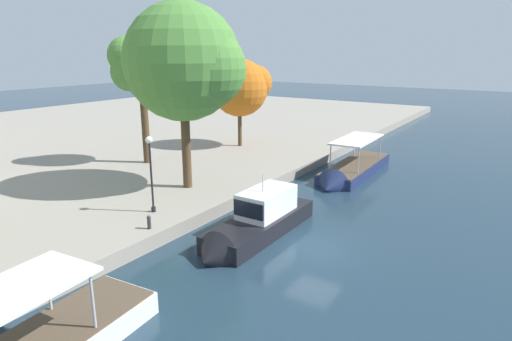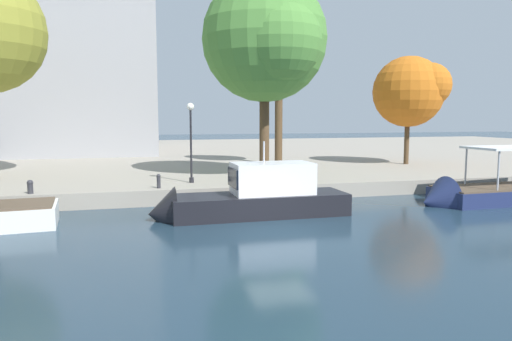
# 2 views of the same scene
# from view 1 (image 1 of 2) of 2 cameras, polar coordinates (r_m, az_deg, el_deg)

# --- Properties ---
(ground_plane) EXTENTS (220.00, 220.00, 0.00)m
(ground_plane) POSITION_cam_1_polar(r_m,az_deg,el_deg) (23.64, 7.70, -10.12)
(ground_plane) COLOR #1E3342
(motor_yacht_1) EXTENTS (9.27, 2.53, 4.36)m
(motor_yacht_1) POSITION_cam_1_polar(r_m,az_deg,el_deg) (24.57, -0.03, -7.14)
(motor_yacht_1) COLOR black
(motor_yacht_1) RESTS_ON ground_plane
(tour_boat_2) EXTENTS (11.69, 3.23, 4.13)m
(tour_boat_2) POSITION_cam_1_polar(r_m,az_deg,el_deg) (37.15, 12.31, -0.20)
(tour_boat_2) COLOR navy
(tour_boat_2) RESTS_ON ground_plane
(mooring_bollard_0) EXTENTS (0.30, 0.30, 0.69)m
(mooring_bollard_0) POSITION_cam_1_polar(r_m,az_deg,el_deg) (20.80, -26.27, -11.71)
(mooring_bollard_0) COLOR #2D2D33
(mooring_bollard_0) RESTS_ON dock_promenade
(mooring_bollard_1) EXTENTS (0.22, 0.22, 0.77)m
(mooring_bollard_1) POSITION_cam_1_polar(r_m,az_deg,el_deg) (24.28, -13.84, -6.52)
(mooring_bollard_1) COLOR #2D2D33
(mooring_bollard_1) RESTS_ON dock_promenade
(lamp_post) EXTENTS (0.42, 0.42, 4.58)m
(lamp_post) POSITION_cam_1_polar(r_m,az_deg,el_deg) (25.99, -13.64, 0.76)
(lamp_post) COLOR black
(lamp_post) RESTS_ON dock_promenade
(tree_1) EXTENTS (4.61, 4.91, 10.47)m
(tree_1) POSITION_cam_1_polar(r_m,az_deg,el_deg) (37.70, -15.42, 13.00)
(tree_1) COLOR #4C3823
(tree_1) RESTS_ON dock_promenade
(tree_3) EXTENTS (5.82, 5.61, 8.60)m
(tree_3) POSITION_cam_1_polar(r_m,az_deg,el_deg) (43.64, -1.77, 10.87)
(tree_3) COLOR #4C3823
(tree_3) RESTS_ON dock_promenade
(tree_4) EXTENTS (7.77, 8.17, 12.47)m
(tree_4) POSITION_cam_1_polar(r_m,az_deg,el_deg) (29.43, -9.00, 13.65)
(tree_4) COLOR #4C3823
(tree_4) RESTS_ON dock_promenade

